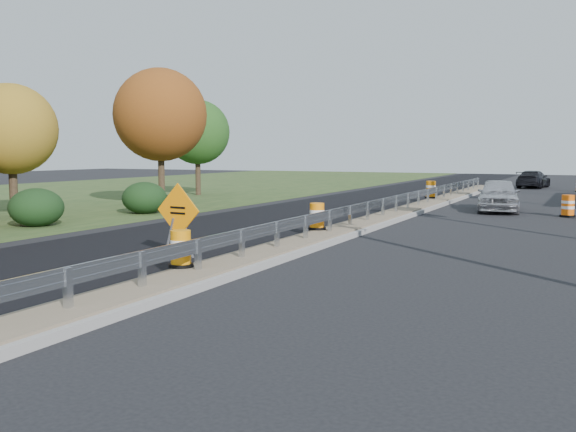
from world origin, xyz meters
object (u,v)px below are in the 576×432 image
at_px(caution_sign, 179,239).
at_px(barrel_median_mid, 317,217).
at_px(barrel_median_near, 181,249).
at_px(car_dark_far, 533,179).
at_px(barrel_shoulder_near, 568,206).
at_px(barrel_median_far, 431,190).
at_px(car_silver, 498,195).

relative_size(caution_sign, barrel_median_mid, 2.24).
height_order(barrel_median_near, car_dark_far, car_dark_far).
relative_size(caution_sign, barrel_shoulder_near, 2.07).
bearing_deg(car_dark_far, barrel_shoulder_near, 105.10).
distance_m(barrel_median_near, barrel_median_far, 24.85).
height_order(barrel_shoulder_near, car_dark_far, car_dark_far).
distance_m(barrel_median_far, car_dark_far, 18.77).
height_order(caution_sign, barrel_median_near, caution_sign).
distance_m(barrel_median_far, barrel_shoulder_near, 9.55).
bearing_deg(barrel_median_far, car_dark_far, 77.62).
relative_size(barrel_median_near, barrel_median_mid, 0.94).
height_order(barrel_median_near, barrel_shoulder_near, barrel_median_near).
bearing_deg(car_silver, car_dark_far, 83.21).
bearing_deg(barrel_median_far, barrel_shoulder_near, -37.76).
height_order(barrel_median_near, barrel_median_far, barrel_median_far).
xyz_separation_m(barrel_median_near, barrel_shoulder_near, (7.55, 19.01, -0.17)).
xyz_separation_m(barrel_median_near, car_dark_far, (4.02, 43.19, 0.06)).
bearing_deg(car_dark_far, barrel_median_near, 91.47).
bearing_deg(barrel_shoulder_near, caution_sign, -118.76).
distance_m(barrel_median_near, car_dark_far, 43.37).
height_order(caution_sign, barrel_median_far, caution_sign).
height_order(caution_sign, car_silver, caution_sign).
bearing_deg(barrel_shoulder_near, barrel_median_mid, -124.60).
xyz_separation_m(barrel_median_mid, barrel_median_far, (0.00, 16.79, 0.04)).
distance_m(barrel_median_near, barrel_shoulder_near, 20.45).
relative_size(barrel_median_near, barrel_median_far, 0.86).
xyz_separation_m(barrel_shoulder_near, car_silver, (-3.20, 1.48, 0.34)).
bearing_deg(barrel_median_near, car_dark_far, 84.68).
xyz_separation_m(caution_sign, barrel_median_mid, (1.65, 5.83, 0.15)).
bearing_deg(caution_sign, barrel_shoulder_near, 68.06).
height_order(barrel_median_near, barrel_median_mid, barrel_median_mid).
height_order(caution_sign, barrel_shoulder_near, caution_sign).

